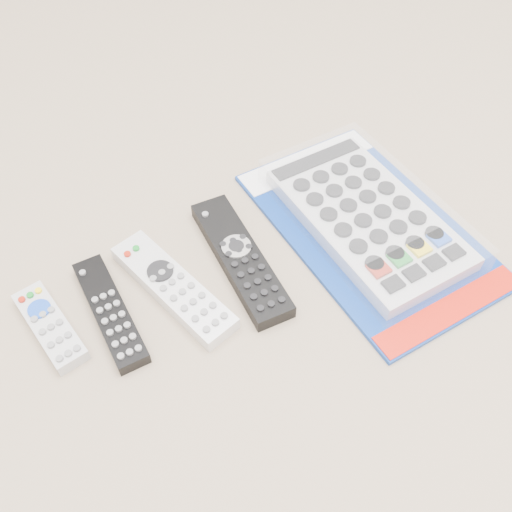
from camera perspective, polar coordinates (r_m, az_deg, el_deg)
remote_small_grey at (r=0.73m, az=-19.91°, el=-6.61°), size 0.05×0.13×0.02m
remote_slim_black at (r=0.72m, az=-14.38°, el=-5.43°), size 0.05×0.17×0.02m
remote_silver_dvd at (r=0.72m, az=-8.26°, el=-3.11°), size 0.08×0.20×0.02m
remote_large_black at (r=0.74m, az=-1.56°, el=-0.23°), size 0.08×0.22×0.02m
jumbo_remote_packaged at (r=0.79m, az=11.14°, el=3.90°), size 0.25×0.38×0.05m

